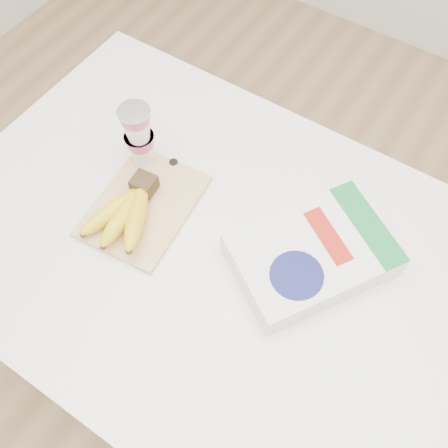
% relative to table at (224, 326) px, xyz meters
% --- Properties ---
extents(room, '(4.00, 4.00, 4.00)m').
position_rel_table_xyz_m(room, '(0.00, 0.00, 0.89)').
color(room, tan).
rests_on(room, ground).
extents(table, '(1.22, 0.81, 0.92)m').
position_rel_table_xyz_m(table, '(0.00, 0.00, 0.00)').
color(table, white).
rests_on(table, ground).
extents(cutting_board, '(0.22, 0.28, 0.01)m').
position_rel_table_xyz_m(cutting_board, '(-0.20, -0.01, 0.46)').
color(cutting_board, '#DAAE77').
rests_on(cutting_board, table).
extents(bananas, '(0.14, 0.20, 0.06)m').
position_rel_table_xyz_m(bananas, '(-0.21, -0.05, 0.50)').
color(bananas, '#382816').
rests_on(bananas, cutting_board).
extents(yogurt_stack, '(0.07, 0.07, 0.16)m').
position_rel_table_xyz_m(yogurt_stack, '(-0.27, 0.09, 0.56)').
color(yogurt_stack, white).
rests_on(yogurt_stack, cutting_board).
extents(cereal_box, '(0.33, 0.36, 0.07)m').
position_rel_table_xyz_m(cereal_box, '(0.16, 0.07, 0.49)').
color(cereal_box, white).
rests_on(cereal_box, table).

